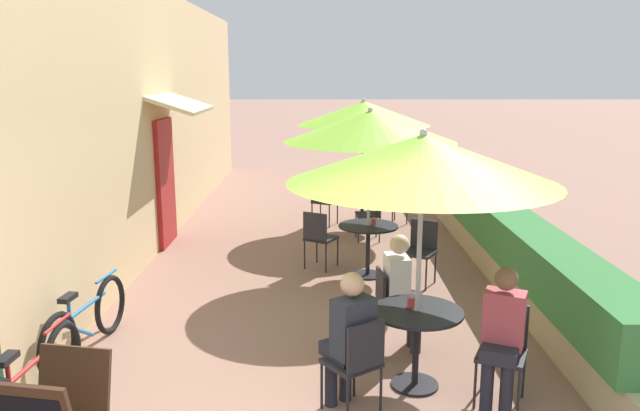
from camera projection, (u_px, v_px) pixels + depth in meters
cafe_facade_wall at (164, 117)px, 10.72m from camera, size 0.98×14.60×4.20m
planter_hedge at (467, 205)px, 11.06m from camera, size 0.60×13.60×1.01m
patio_table_near at (419, 330)px, 5.68m from camera, size 0.84×0.84×0.74m
patio_umbrella_near at (425, 159)px, 5.35m from camera, size 2.36×2.36×2.38m
cafe_chair_near_left at (505, 345)px, 5.45m from camera, size 0.53×0.53×0.87m
seated_patron_near_left at (505, 332)px, 5.32m from camera, size 0.46×0.50×1.25m
cafe_chair_near_right at (393, 304)px, 6.42m from camera, size 0.44×0.44×0.87m
seated_patron_near_right at (404, 288)px, 6.39m from camera, size 0.43×0.36×1.25m
cafe_chair_near_back at (359, 359)px, 5.20m from camera, size 0.56×0.56×0.87m
seated_patron_near_back at (351, 335)px, 5.25m from camera, size 0.49×0.51×1.25m
coffee_cup_near at (413, 303)px, 5.71m from camera, size 0.07×0.07×0.09m
patio_table_mid at (370, 238)px, 8.79m from camera, size 0.84×0.84×0.74m
patio_umbrella_mid at (372, 126)px, 8.45m from camera, size 2.36×2.36×2.38m
cafe_chair_mid_left at (321, 235)px, 9.10m from camera, size 0.55×0.55×0.87m
cafe_chair_mid_right at (423, 247)px, 8.49m from camera, size 0.55×0.55×0.87m
coffee_cup_mid at (376, 222)px, 8.76m from camera, size 0.07×0.07×0.09m
patio_table_far at (364, 199)px, 11.40m from camera, size 0.84×0.84×0.74m
patio_umbrella_far at (366, 113)px, 11.06m from camera, size 2.36×2.36×2.38m
cafe_chair_far_left at (374, 211)px, 10.67m from camera, size 0.42×0.42×0.87m
cafe_chair_far_right at (393, 197)px, 11.88m from camera, size 0.55×0.55×0.87m
cafe_chair_far_back at (325, 199)px, 11.67m from camera, size 0.54×0.54×0.87m
coffee_cup_far at (367, 186)px, 11.49m from camera, size 0.07×0.07×0.09m
bicycle_leaning at (33, 384)px, 5.13m from camera, size 0.19×1.73×0.74m
bicycle_second at (88, 322)px, 6.39m from camera, size 0.29×1.73×0.75m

